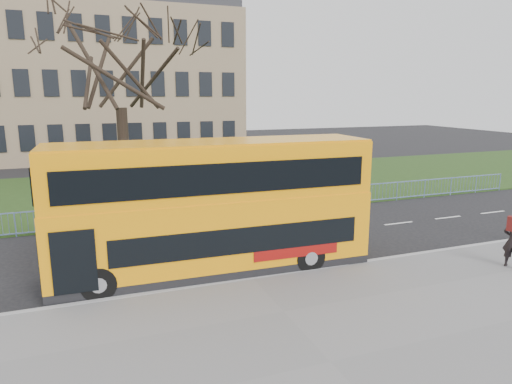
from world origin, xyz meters
The scene contains 8 objects.
ground centered at (0.00, 0.00, 0.00)m, with size 120.00×120.00×0.00m, color black.
pavement centered at (0.00, -6.75, 0.06)m, with size 80.00×10.50×0.12m, color slate.
kerb centered at (0.00, -1.55, 0.07)m, with size 80.00×0.20×0.14m, color #949396.
grass_verge centered at (0.00, 14.30, 0.04)m, with size 80.00×15.40×0.08m, color #213814.
guard_railing centered at (0.00, 6.60, 0.55)m, with size 40.00×0.12×1.10m, color #718ECA, non-canonical shape.
bare_tree centered at (-3.00, 10.00, 6.43)m, with size 8.89×8.89×12.71m, color black, non-canonical shape.
civic_building centered at (-5.00, 35.00, 7.00)m, with size 30.00×15.00×14.00m, color #8C7359.
yellow_bus centered at (-0.94, -0.25, 2.42)m, with size 10.84×2.86×4.52m.
Camera 1 is at (-4.87, -14.92, 6.10)m, focal length 32.00 mm.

